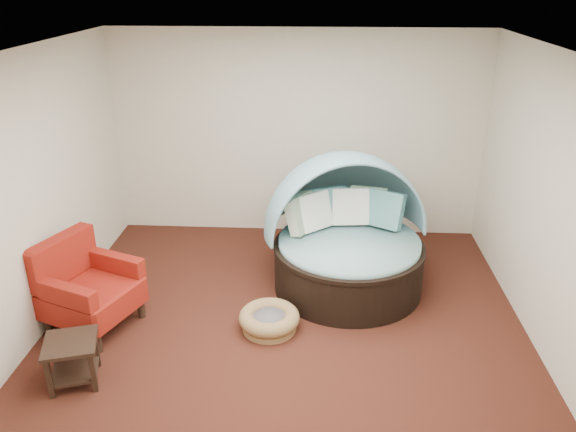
# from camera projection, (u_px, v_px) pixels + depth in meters

# --- Properties ---
(floor) EXTENTS (5.00, 5.00, 0.00)m
(floor) POSITION_uv_depth(u_px,v_px,m) (286.00, 329.00, 5.87)
(floor) COLOR #411D12
(floor) RESTS_ON ground
(wall_back) EXTENTS (5.00, 0.00, 5.00)m
(wall_back) POSITION_uv_depth(u_px,v_px,m) (297.00, 135.00, 7.59)
(wall_back) COLOR beige
(wall_back) RESTS_ON floor
(wall_front) EXTENTS (5.00, 0.00, 5.00)m
(wall_front) POSITION_uv_depth(u_px,v_px,m) (255.00, 383.00, 3.02)
(wall_front) COLOR beige
(wall_front) RESTS_ON floor
(wall_left) EXTENTS (0.00, 5.00, 5.00)m
(wall_left) POSITION_uv_depth(u_px,v_px,m) (29.00, 200.00, 5.45)
(wall_left) COLOR beige
(wall_left) RESTS_ON floor
(wall_right) EXTENTS (0.00, 5.00, 5.00)m
(wall_right) POSITION_uv_depth(u_px,v_px,m) (556.00, 212.00, 5.17)
(wall_right) COLOR beige
(wall_right) RESTS_ON floor
(ceiling) EXTENTS (5.00, 5.00, 0.00)m
(ceiling) POSITION_uv_depth(u_px,v_px,m) (285.00, 53.00, 4.75)
(ceiling) COLOR white
(ceiling) RESTS_ON wall_back
(canopy_daybed) EXTENTS (2.15, 2.11, 1.59)m
(canopy_daybed) POSITION_uv_depth(u_px,v_px,m) (347.00, 227.00, 6.45)
(canopy_daybed) COLOR black
(canopy_daybed) RESTS_ON floor
(pet_basket) EXTENTS (0.79, 0.79, 0.22)m
(pet_basket) POSITION_uv_depth(u_px,v_px,m) (269.00, 319.00, 5.83)
(pet_basket) COLOR olive
(pet_basket) RESTS_ON floor
(red_armchair) EXTENTS (1.07, 1.07, 0.97)m
(red_armchair) POSITION_uv_depth(u_px,v_px,m) (86.00, 287.00, 5.78)
(red_armchair) COLOR black
(red_armchair) RESTS_ON floor
(side_table) EXTENTS (0.56, 0.56, 0.43)m
(side_table) POSITION_uv_depth(u_px,v_px,m) (72.00, 356.00, 5.02)
(side_table) COLOR black
(side_table) RESTS_ON floor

